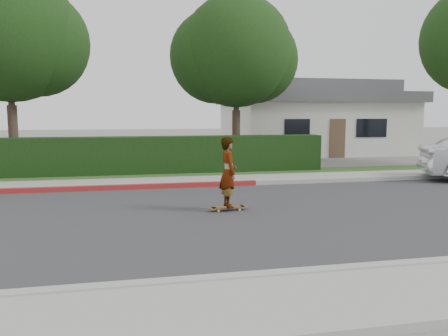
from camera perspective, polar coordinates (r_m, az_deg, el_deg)
The scene contains 14 objects.
ground at distance 10.45m, azimuth 4.92°, elevation -5.99°, with size 120.00×120.00×0.00m, color slate.
road at distance 10.45m, azimuth 4.92°, elevation -5.96°, with size 60.00×8.00×0.01m, color #2D2D30.
curb_near at distance 6.76m, azimuth 15.15°, elevation -12.90°, with size 60.00×0.20×0.15m, color #9E9E99.
sidewalk_near at distance 6.04m, azimuth 19.14°, elevation -15.70°, with size 60.00×1.60×0.12m, color gray.
curb_far at distance 14.34m, azimuth 0.24°, elevation -2.09°, with size 60.00×0.20×0.15m, color #9E9E99.
curb_red_section at distance 14.19m, azimuth -19.95°, elevation -2.60°, with size 12.00×0.21×0.15m, color maroon.
sidewalk_far at distance 15.22m, azimuth -0.46°, elevation -1.62°, with size 60.00×1.60×0.12m, color gray.
planting_strip at distance 16.77m, azimuth -1.53°, elevation -0.84°, with size 60.00×1.60×0.10m, color #2D4C1E.
hedge at distance 17.03m, azimuth -11.89°, elevation 1.50°, with size 15.00×1.00×1.50m, color black.
tree_left at distance 19.22m, azimuth -26.31°, elevation 15.05°, with size 5.99×5.21×8.00m.
tree_center at distance 19.62m, azimuth 1.46°, elevation 14.53°, with size 5.66×4.84×7.44m.
house at distance 27.98m, azimuth 11.37°, elevation 6.40°, with size 10.60×8.60×4.30m.
skateboard at distance 10.70m, azimuth 0.55°, elevation -5.18°, with size 1.01×0.28×0.09m.
skateboarder at distance 10.55m, azimuth 0.55°, elevation -0.57°, with size 0.62×0.41×1.71m, color white.
Camera 1 is at (-2.93, -9.75, 2.36)m, focal length 35.00 mm.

